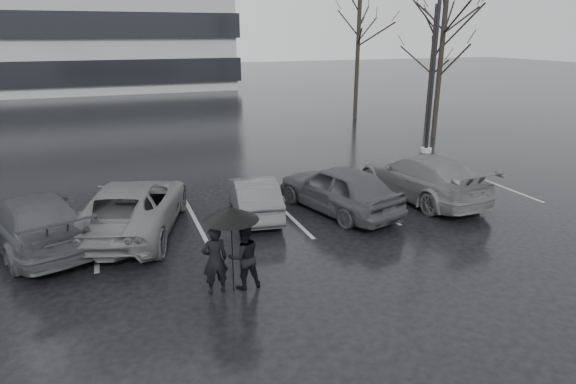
% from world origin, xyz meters
% --- Properties ---
extents(ground, '(160.00, 160.00, 0.00)m').
position_xyz_m(ground, '(0.00, 0.00, 0.00)').
color(ground, black).
rests_on(ground, ground).
extents(car_main, '(2.93, 4.78, 1.52)m').
position_xyz_m(car_main, '(2.19, 1.73, 0.76)').
color(car_main, black).
rests_on(car_main, ground).
extents(car_west_a, '(1.83, 3.84, 1.22)m').
position_xyz_m(car_west_a, '(-0.38, 2.40, 0.61)').
color(car_west_a, '#2E2E31').
rests_on(car_west_a, ground).
extents(car_west_b, '(3.97, 5.81, 1.48)m').
position_xyz_m(car_west_b, '(-3.99, 2.34, 0.74)').
color(car_west_b, '#4C4B4E').
rests_on(car_west_b, ground).
extents(car_west_c, '(3.53, 5.34, 1.44)m').
position_xyz_m(car_west_c, '(-6.42, 2.17, 0.72)').
color(car_west_c, black).
rests_on(car_west_c, ground).
extents(car_east, '(2.56, 5.35, 1.50)m').
position_xyz_m(car_east, '(5.41, 1.92, 0.75)').
color(car_east, '#4C4B4E').
rests_on(car_east, ground).
extents(pedestrian_left, '(0.59, 0.40, 1.56)m').
position_xyz_m(pedestrian_left, '(-2.54, -1.86, 0.78)').
color(pedestrian_left, black).
rests_on(pedestrian_left, ground).
extents(pedestrian_right, '(0.74, 0.59, 1.49)m').
position_xyz_m(pedestrian_right, '(-1.89, -1.85, 0.74)').
color(pedestrian_right, black).
rests_on(pedestrian_right, ground).
extents(umbrella, '(1.18, 1.18, 2.00)m').
position_xyz_m(umbrella, '(-2.17, -1.92, 1.82)').
color(umbrella, black).
rests_on(umbrella, ground).
extents(lamp_post, '(0.53, 0.53, 9.63)m').
position_xyz_m(lamp_post, '(9.62, 7.37, 4.41)').
color(lamp_post, '#99999C').
rests_on(lamp_post, ground).
extents(stall_stripes, '(19.72, 5.00, 0.00)m').
position_xyz_m(stall_stripes, '(-0.80, 2.50, 0.00)').
color(stall_stripes, '#949496').
rests_on(stall_stripes, ground).
extents(tree_east, '(0.26, 0.26, 8.00)m').
position_xyz_m(tree_east, '(12.00, 10.00, 4.00)').
color(tree_east, black).
rests_on(tree_east, ground).
extents(tree_ne, '(0.26, 0.26, 7.00)m').
position_xyz_m(tree_ne, '(14.50, 14.00, 3.50)').
color(tree_ne, black).
rests_on(tree_ne, ground).
extents(tree_north, '(0.26, 0.26, 8.50)m').
position_xyz_m(tree_north, '(11.00, 17.00, 4.25)').
color(tree_north, black).
rests_on(tree_north, ground).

